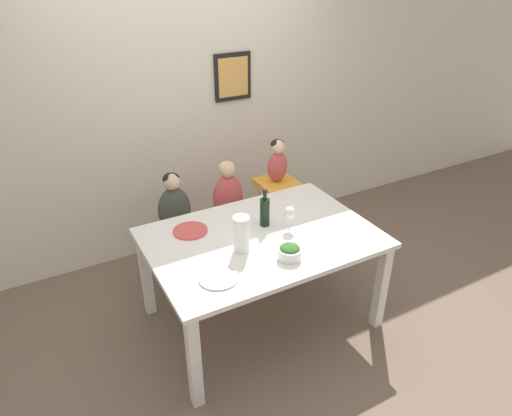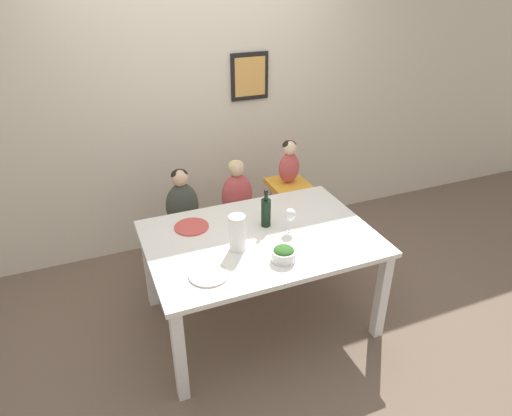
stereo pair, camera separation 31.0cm
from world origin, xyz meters
name	(u,v)px [view 1 (the left image)]	position (x,y,z in m)	size (l,w,h in m)	color
ground_plane	(261,317)	(0.00, 0.00, 0.00)	(14.00, 14.00, 0.00)	#705B4C
wall_back	(185,100)	(0.00, 1.33, 1.35)	(10.00, 0.09, 2.70)	beige
dining_table	(262,246)	(0.00, 0.00, 0.65)	(1.55, 1.07, 0.73)	white
chair_far_left	(177,239)	(-0.36, 0.76, 0.39)	(0.39, 0.39, 0.47)	silver
chair_far_center	(229,225)	(0.10, 0.76, 0.39)	(0.39, 0.39, 0.47)	silver
chair_right_highchair	(277,197)	(0.58, 0.76, 0.54)	(0.33, 0.33, 0.70)	silver
person_child_left	(174,205)	(-0.36, 0.76, 0.72)	(0.27, 0.16, 0.51)	#3D4238
person_child_center	(228,192)	(0.10, 0.76, 0.72)	(0.27, 0.16, 0.51)	#C64C4C
person_baby_right	(277,160)	(0.58, 0.76, 0.90)	(0.19, 0.12, 0.38)	#C64C4C
wine_bottle	(265,211)	(0.09, 0.12, 0.85)	(0.07, 0.07, 0.28)	black
paper_towel_roll	(241,234)	(-0.20, -0.09, 0.86)	(0.11, 0.11, 0.25)	white
wine_glass_near	(290,213)	(0.22, -0.01, 0.86)	(0.08, 0.08, 0.17)	white
salad_bowl_large	(290,252)	(0.03, -0.31, 0.78)	(0.15, 0.15, 0.10)	white
dinner_plate_front_left	(218,278)	(-0.46, -0.29, 0.74)	(0.24, 0.24, 0.01)	silver
dinner_plate_back_left	(190,231)	(-0.41, 0.29, 0.74)	(0.24, 0.24, 0.01)	#D14C47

